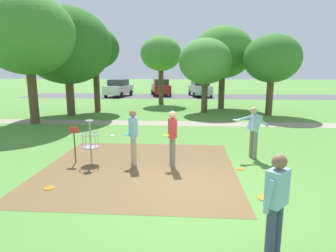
{
  "coord_description": "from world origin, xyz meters",
  "views": [
    {
      "loc": [
        -0.09,
        -6.66,
        2.91
      ],
      "look_at": [
        -0.76,
        2.86,
        1.0
      ],
      "focal_mm": 30.39,
      "sensor_mm": 36.0,
      "label": 1
    }
  ],
  "objects_px": {
    "parked_car_leftmost": "(118,88)",
    "parked_car_center_right": "(200,88)",
    "frisbee_by_tee": "(240,169)",
    "frisbee_far_left": "(49,188)",
    "tree_near_left": "(67,46)",
    "disc_golf_basket": "(89,140)",
    "player_waiting_right": "(172,135)",
    "tree_near_right": "(27,34)",
    "player_throwing": "(254,129)",
    "frisbee_near_basket": "(112,135)",
    "player_waiting_left": "(276,202)",
    "tree_mid_center": "(161,54)",
    "tree_mid_left": "(223,53)",
    "parked_car_center_left": "(161,87)",
    "tree_mid_right": "(95,49)",
    "player_foreground_watching": "(133,134)",
    "tree_far_left": "(205,62)",
    "tree_far_center": "(272,59)",
    "frisbee_mid_grass": "(272,210)"
  },
  "relations": [
    {
      "from": "frisbee_mid_grass",
      "to": "player_throwing",
      "type": "bearing_deg",
      "value": 84.19
    },
    {
      "from": "frisbee_far_left",
      "to": "parked_car_leftmost",
      "type": "relative_size",
      "value": 0.06
    },
    {
      "from": "frisbee_far_left",
      "to": "tree_far_center",
      "type": "relative_size",
      "value": 0.05
    },
    {
      "from": "tree_mid_left",
      "to": "parked_car_center_right",
      "type": "distance_m",
      "value": 10.32
    },
    {
      "from": "disc_golf_basket",
      "to": "tree_mid_right",
      "type": "xyz_separation_m",
      "value": [
        -3.33,
        11.25,
        3.52
      ]
    },
    {
      "from": "player_throwing",
      "to": "tree_mid_right",
      "type": "height_order",
      "value": "tree_mid_right"
    },
    {
      "from": "frisbee_far_left",
      "to": "tree_near_left",
      "type": "xyz_separation_m",
      "value": [
        -4.06,
        11.19,
        4.3
      ]
    },
    {
      "from": "player_throwing",
      "to": "parked_car_leftmost",
      "type": "distance_m",
      "value": 23.51
    },
    {
      "from": "tree_near_right",
      "to": "player_throwing",
      "type": "bearing_deg",
      "value": -27.65
    },
    {
      "from": "frisbee_near_basket",
      "to": "parked_car_leftmost",
      "type": "bearing_deg",
      "value": 102.82
    },
    {
      "from": "player_foreground_watching",
      "to": "tree_mid_right",
      "type": "bearing_deg",
      "value": 112.84
    },
    {
      "from": "frisbee_mid_grass",
      "to": "tree_mid_right",
      "type": "xyz_separation_m",
      "value": [
        -8.18,
        13.97,
        4.27
      ]
    },
    {
      "from": "tree_near_left",
      "to": "tree_mid_left",
      "type": "height_order",
      "value": "tree_near_left"
    },
    {
      "from": "frisbee_by_tee",
      "to": "parked_car_center_right",
      "type": "relative_size",
      "value": 0.05
    },
    {
      "from": "frisbee_by_tee",
      "to": "frisbee_mid_grass",
      "type": "xyz_separation_m",
      "value": [
        0.21,
        -2.53,
        0.0
      ]
    },
    {
      "from": "disc_golf_basket",
      "to": "parked_car_center_left",
      "type": "xyz_separation_m",
      "value": [
        -0.03,
        23.83,
        0.17
      ]
    },
    {
      "from": "player_throwing",
      "to": "tree_mid_center",
      "type": "xyz_separation_m",
      "value": [
        -4.44,
        14.55,
        3.16
      ]
    },
    {
      "from": "tree_near_right",
      "to": "parked_car_center_left",
      "type": "distance_m",
      "value": 18.54
    },
    {
      "from": "tree_near_right",
      "to": "tree_near_left",
      "type": "bearing_deg",
      "value": 72.33
    },
    {
      "from": "disc_golf_basket",
      "to": "parked_car_leftmost",
      "type": "height_order",
      "value": "parked_car_leftmost"
    },
    {
      "from": "frisbee_far_left",
      "to": "tree_mid_right",
      "type": "xyz_separation_m",
      "value": [
        -2.97,
        13.2,
        4.27
      ]
    },
    {
      "from": "tree_far_left",
      "to": "tree_mid_left",
      "type": "bearing_deg",
      "value": 56.56
    },
    {
      "from": "frisbee_by_tee",
      "to": "tree_mid_left",
      "type": "height_order",
      "value": "tree_mid_left"
    },
    {
      "from": "player_throwing",
      "to": "frisbee_by_tee",
      "type": "height_order",
      "value": "player_throwing"
    },
    {
      "from": "tree_far_center",
      "to": "tree_near_left",
      "type": "bearing_deg",
      "value": -175.63
    },
    {
      "from": "player_waiting_right",
      "to": "frisbee_far_left",
      "type": "bearing_deg",
      "value": -147.82
    },
    {
      "from": "frisbee_by_tee",
      "to": "tree_far_left",
      "type": "distance_m",
      "value": 11.87
    },
    {
      "from": "player_foreground_watching",
      "to": "tree_near_right",
      "type": "relative_size",
      "value": 0.25
    },
    {
      "from": "player_throwing",
      "to": "tree_near_right",
      "type": "distance_m",
      "value": 12.45
    },
    {
      "from": "frisbee_mid_grass",
      "to": "tree_far_left",
      "type": "relative_size",
      "value": 0.05
    },
    {
      "from": "parked_car_leftmost",
      "to": "parked_car_center_right",
      "type": "height_order",
      "value": "same"
    },
    {
      "from": "frisbee_near_basket",
      "to": "parked_car_center_right",
      "type": "height_order",
      "value": "parked_car_center_right"
    },
    {
      "from": "player_waiting_right",
      "to": "tree_mid_left",
      "type": "bearing_deg",
      "value": 77.53
    },
    {
      "from": "tree_near_right",
      "to": "tree_far_left",
      "type": "relative_size",
      "value": 1.38
    },
    {
      "from": "tree_far_center",
      "to": "parked_car_center_left",
      "type": "relative_size",
      "value": 1.13
    },
    {
      "from": "player_waiting_right",
      "to": "parked_car_leftmost",
      "type": "height_order",
      "value": "parked_car_leftmost"
    },
    {
      "from": "disc_golf_basket",
      "to": "tree_mid_center",
      "type": "xyz_separation_m",
      "value": [
        0.78,
        15.5,
        3.39
      ]
    },
    {
      "from": "player_waiting_right",
      "to": "tree_far_center",
      "type": "height_order",
      "value": "tree_far_center"
    },
    {
      "from": "player_waiting_right",
      "to": "frisbee_mid_grass",
      "type": "bearing_deg",
      "value": -49.59
    },
    {
      "from": "tree_near_left",
      "to": "tree_mid_center",
      "type": "bearing_deg",
      "value": 50.23
    },
    {
      "from": "player_waiting_left",
      "to": "tree_near_right",
      "type": "height_order",
      "value": "tree_near_right"
    },
    {
      "from": "frisbee_mid_grass",
      "to": "tree_near_left",
      "type": "bearing_deg",
      "value": 127.76
    },
    {
      "from": "player_foreground_watching",
      "to": "frisbee_near_basket",
      "type": "relative_size",
      "value": 7.93
    },
    {
      "from": "player_waiting_left",
      "to": "frisbee_by_tee",
      "type": "relative_size",
      "value": 8.09
    },
    {
      "from": "tree_near_right",
      "to": "parked_car_leftmost",
      "type": "bearing_deg",
      "value": 87.18
    },
    {
      "from": "frisbee_by_tee",
      "to": "tree_far_left",
      "type": "bearing_deg",
      "value": 92.35
    },
    {
      "from": "player_throwing",
      "to": "player_waiting_left",
      "type": "relative_size",
      "value": 1.0
    },
    {
      "from": "player_foreground_watching",
      "to": "frisbee_by_tee",
      "type": "xyz_separation_m",
      "value": [
        3.24,
        -0.22,
        -0.96
      ]
    },
    {
      "from": "parked_car_leftmost",
      "to": "parked_car_center_right",
      "type": "xyz_separation_m",
      "value": [
        8.87,
        0.66,
        0.0
      ]
    },
    {
      "from": "player_waiting_left",
      "to": "tree_mid_left",
      "type": "height_order",
      "value": "tree_mid_left"
    }
  ]
}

